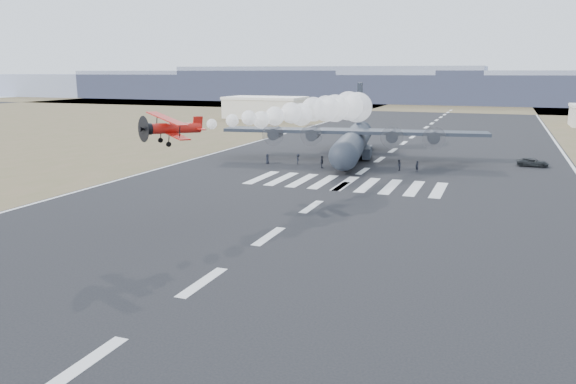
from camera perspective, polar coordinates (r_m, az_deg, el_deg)
The scene contains 20 objects.
ground at distance 31.26m, azimuth -19.96°, elevation -16.10°, with size 500.00×500.00×0.00m, color black.
scrub_far at distance 251.56m, azimuth 16.73°, elevation 8.32°, with size 500.00×80.00×0.00m, color brown.
runway_markings at distance 83.84m, azimuth 7.62°, elevation 2.12°, with size 60.00×260.00×0.01m, color silver, non-canonical shape.
ridge_seg_a at distance 352.71m, azimuth -16.73°, elevation 10.32°, with size 150.00×50.00×13.00m, color gray.
ridge_seg_b at distance 317.53m, azimuth -7.21°, elevation 10.77°, with size 150.00×50.00×15.00m, color gray.
ridge_seg_c at distance 292.74m, azimuth 4.31°, elevation 10.92°, with size 150.00×50.00×17.00m, color gray.
ridge_seg_d at distance 281.18m, azimuth 17.30°, elevation 9.96°, with size 150.00×50.00×13.00m, color gray.
hangar_left at distance 180.27m, azimuth -2.32°, elevation 8.60°, with size 24.50×14.50×6.70m.
aerobatic_biplane at distance 53.33m, azimuth -11.81°, elevation 6.41°, with size 6.71×6.25×2.93m.
smoke_trail at distance 74.47m, azimuth 4.38°, elevation 8.36°, with size 10.96×32.45×4.22m.
transport_aircraft at distance 95.40m, azimuth 6.66°, elevation 5.29°, with size 43.05×35.29×12.44m.
support_vehicle at distance 95.06m, azimuth 23.61°, elevation 2.77°, with size 2.14×4.65×1.29m, color black.
crew_a at distance 86.61m, azimuth 4.86°, elevation 3.06°, with size 0.61×0.51×1.69m, color black.
crew_b at distance 84.96m, azimuth 5.95°, elevation 2.83°, with size 0.77×0.48×1.58m, color black.
crew_c at distance 89.42m, azimuth 1.03°, elevation 3.36°, with size 1.04×0.48×1.61m, color black.
crew_d at distance 85.85m, azimuth 3.47°, elevation 3.06°, with size 1.09×0.56×1.86m, color black.
crew_e at distance 89.81m, azimuth -2.10°, elevation 3.39°, with size 0.77×0.47×1.58m, color black.
crew_f at distance 87.18m, azimuth 6.55°, elevation 3.07°, with size 1.51×0.49×1.63m, color black.
crew_g at distance 84.73m, azimuth 12.97°, elevation 2.57°, with size 0.59×0.48×1.60m, color black.
crew_h at distance 85.00m, azimuth 11.19°, elevation 2.70°, with size 0.81×0.50×1.68m, color black.
Camera 1 is at (18.76, -20.44, 14.40)m, focal length 35.00 mm.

